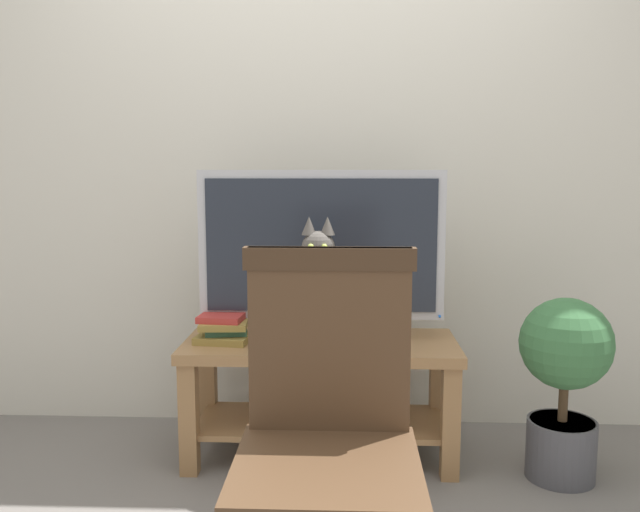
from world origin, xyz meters
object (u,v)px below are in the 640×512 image
at_px(media_box, 319,339).
at_px(book_stack, 224,329).
at_px(tv, 321,251).
at_px(potted_plant, 565,374).
at_px(cat, 319,290).
at_px(tv_stand, 320,376).
at_px(wooden_chair, 328,418).

relative_size(media_box, book_stack, 1.77).
xyz_separation_m(tv, potted_plant, (0.95, -0.22, -0.45)).
distance_m(tv, book_stack, 0.52).
bearing_deg(tv, media_box, -90.86).
relative_size(media_box, cat, 0.92).
xyz_separation_m(tv_stand, potted_plant, (0.95, -0.16, 0.07)).
distance_m(tv, wooden_chair, 1.16).
distance_m(tv_stand, wooden_chair, 1.08).
relative_size(wooden_chair, potted_plant, 1.40).
bearing_deg(tv, potted_plant, -12.90).
xyz_separation_m(wooden_chair, potted_plant, (0.89, 0.90, -0.16)).
bearing_deg(book_stack, wooden_chair, -66.10).
xyz_separation_m(cat, book_stack, (-0.40, 0.10, -0.19)).
bearing_deg(media_box, book_stack, 167.73).
distance_m(tv_stand, media_box, 0.21).
relative_size(tv, media_box, 2.44).
bearing_deg(cat, wooden_chair, -86.13).
bearing_deg(tv_stand, tv, 89.98).
height_order(media_box, potted_plant, potted_plant).
xyz_separation_m(cat, potted_plant, (0.95, -0.04, -0.32)).
height_order(cat, potted_plant, cat).
relative_size(tv, potted_plant, 1.42).
bearing_deg(tv_stand, book_stack, -177.43).
relative_size(tv_stand, tv, 1.11).
distance_m(tv, media_box, 0.37).
bearing_deg(cat, media_box, 93.98).
bearing_deg(book_stack, tv_stand, 2.57).
relative_size(wooden_chair, book_stack, 4.25).
distance_m(wooden_chair, potted_plant, 1.27).
bearing_deg(cat, potted_plant, -2.31).
height_order(tv, book_stack, tv).
bearing_deg(wooden_chair, book_stack, 113.90).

